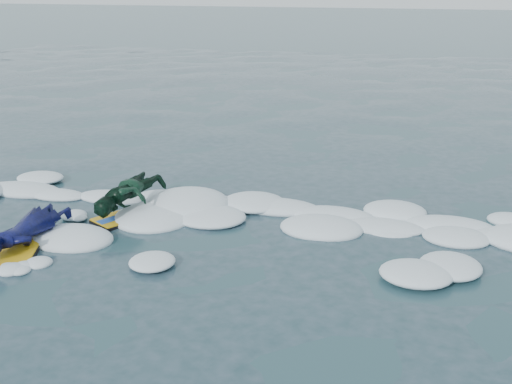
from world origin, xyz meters
TOP-DOWN VIEW (x-y plane):
  - ground at (0.00, 0.00)m, footprint 120.00×120.00m
  - foam_band at (0.00, 1.03)m, footprint 12.00×3.10m
  - prone_woman_unit at (-1.50, -0.42)m, footprint 0.86×1.58m
  - prone_child_unit at (-0.72, 0.94)m, footprint 0.88×1.40m

SIDE VIEW (x-z plane):
  - ground at x=0.00m, z-range 0.00..0.00m
  - foam_band at x=0.00m, z-range -0.15..0.15m
  - prone_woman_unit at x=-1.50m, z-range 0.00..0.39m
  - prone_child_unit at x=-0.72m, z-range 0.01..0.52m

